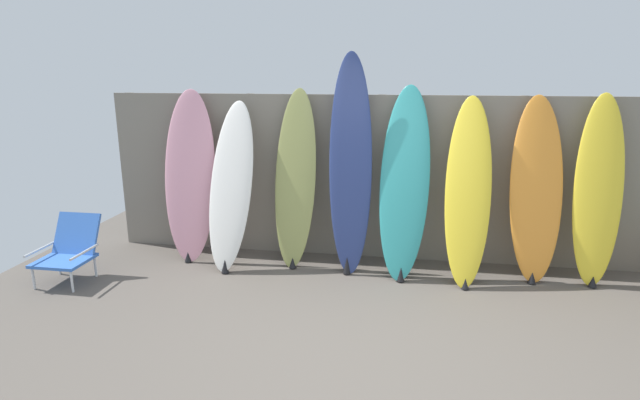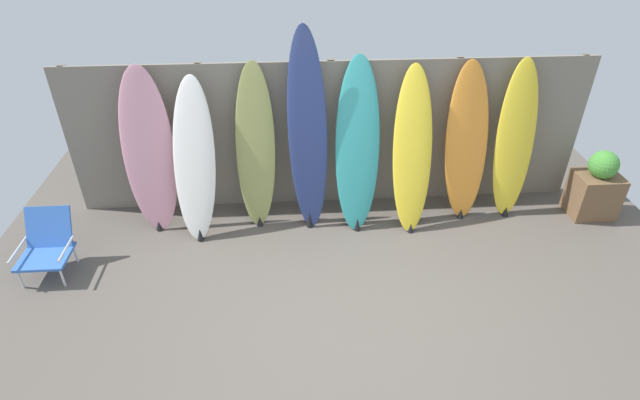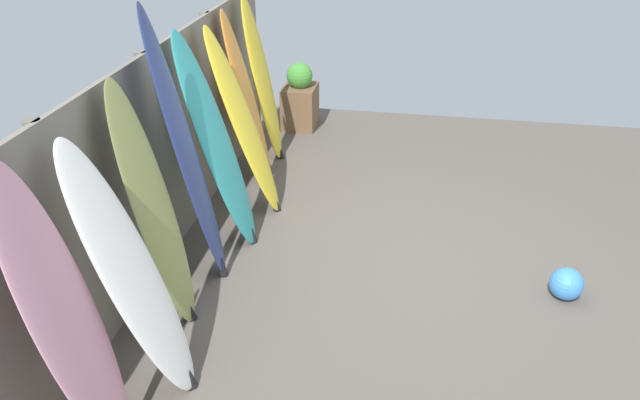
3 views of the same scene
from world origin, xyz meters
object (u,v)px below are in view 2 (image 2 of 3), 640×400
object	(u,v)px
surfboard_navy_3	(308,134)
surfboard_teal_4	(357,147)
surfboard_orange_6	(466,143)
surfboard_yellow_7	(515,141)
surfboard_yellow_5	(412,151)
beach_chair	(47,243)
surfboard_pink_0	(149,152)
surfboard_white_1	(194,161)
surfboard_olive_2	(255,149)
planter_box	(596,188)

from	to	relation	value
surfboard_navy_3	surfboard_teal_4	world-z (taller)	surfboard_navy_3
surfboard_teal_4	surfboard_orange_6	bearing A→B (deg)	4.47
surfboard_orange_6	surfboard_yellow_7	distance (m)	0.56
surfboard_yellow_5	beach_chair	size ratio (longest dim) A/B	2.88
surfboard_pink_0	surfboard_navy_3	world-z (taller)	surfboard_navy_3
surfboard_white_1	surfboard_olive_2	bearing A→B (deg)	11.04
surfboard_navy_3	beach_chair	distance (m)	2.94
surfboard_navy_3	surfboard_orange_6	world-z (taller)	surfboard_navy_3
surfboard_orange_6	surfboard_pink_0	bearing A→B (deg)	-179.61
surfboard_navy_3	surfboard_pink_0	bearing A→B (deg)	178.96
surfboard_pink_0	surfboard_yellow_5	world-z (taller)	surfboard_pink_0
surfboard_olive_2	surfboard_yellow_7	world-z (taller)	surfboard_olive_2
planter_box	surfboard_pink_0	bearing A→B (deg)	177.85
surfboard_orange_6	surfboard_olive_2	bearing A→B (deg)	-179.48
surfboard_navy_3	surfboard_yellow_7	size ratio (longest dim) A/B	1.21
beach_chair	surfboard_olive_2	bearing A→B (deg)	37.65
surfboard_pink_0	surfboard_white_1	world-z (taller)	surfboard_pink_0
surfboard_olive_2	surfboard_yellow_5	xyz separation A→B (m)	(1.75, -0.13, -0.02)
surfboard_navy_3	surfboard_yellow_5	distance (m)	1.19
surfboard_pink_0	surfboard_yellow_7	xyz separation A→B (m)	(4.15, 0.01, -0.00)
beach_chair	planter_box	size ratio (longest dim) A/B	0.75
surfboard_white_1	surfboard_olive_2	distance (m)	0.68
surfboard_yellow_7	beach_chair	distance (m)	5.22
surfboard_pink_0	surfboard_orange_6	world-z (taller)	surfboard_pink_0
surfboard_yellow_5	surfboard_orange_6	size ratio (longest dim) A/B	1.00
surfboard_pink_0	surfboard_orange_6	size ratio (longest dim) A/B	1.02
beach_chair	surfboard_yellow_7	bearing A→B (deg)	26.14
surfboard_orange_6	beach_chair	distance (m)	4.67
surfboard_pink_0	surfboard_teal_4	distance (m)	2.31
planter_box	surfboard_yellow_7	bearing A→B (deg)	168.83
surfboard_pink_0	surfboard_yellow_5	distance (m)	2.93
surfboard_yellow_7	surfboard_teal_4	bearing A→B (deg)	-177.38
surfboard_pink_0	surfboard_teal_4	xyz separation A→B (m)	(2.31, -0.08, 0.03)
surfboard_olive_2	surfboard_yellow_7	xyz separation A→B (m)	(2.98, 0.01, -0.01)
surfboard_orange_6	planter_box	distance (m)	1.69
surfboard_pink_0	surfboard_teal_4	size ratio (longest dim) A/B	0.97
surfboard_teal_4	surfboard_yellow_7	xyz separation A→B (m)	(1.84, 0.08, -0.03)
surfboard_pink_0	planter_box	size ratio (longest dim) A/B	2.20
surfboard_white_1	surfboard_yellow_5	world-z (taller)	surfboard_yellow_5
surfboard_navy_3	surfboard_teal_4	distance (m)	0.57
beach_chair	planter_box	world-z (taller)	planter_box
surfboard_white_1	beach_chair	bearing A→B (deg)	-155.66
surfboard_teal_4	planter_box	distance (m)	2.93
beach_chair	surfboard_teal_4	bearing A→B (deg)	29.60
surfboard_teal_4	surfboard_yellow_7	bearing A→B (deg)	2.62
surfboard_teal_4	beach_chair	size ratio (longest dim) A/B	3.03
surfboard_white_1	surfboard_navy_3	xyz separation A→B (m)	(1.25, 0.10, 0.24)
surfboard_navy_3	surfboard_orange_6	distance (m)	1.84
surfboard_navy_3	surfboard_yellow_7	bearing A→B (deg)	0.97
surfboard_pink_0	surfboard_navy_3	xyz separation A→B (m)	(1.76, -0.03, 0.18)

